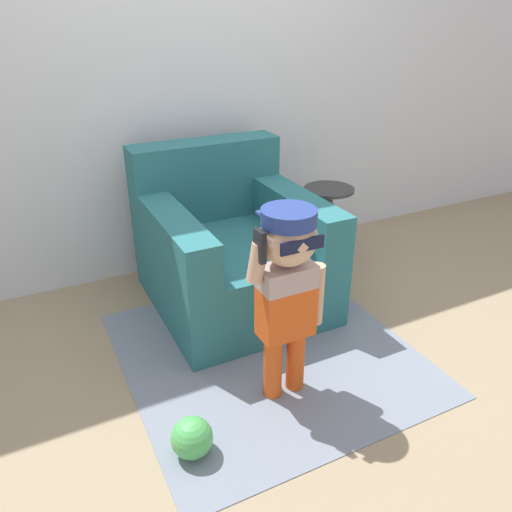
{
  "coord_description": "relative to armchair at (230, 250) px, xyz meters",
  "views": [
    {
      "loc": [
        -1.11,
        -2.15,
        1.6
      ],
      "look_at": [
        -0.13,
        -0.19,
        0.5
      ],
      "focal_mm": 35.0,
      "sensor_mm": 36.0,
      "label": 1
    }
  ],
  "objects": [
    {
      "name": "ground_plane",
      "position": [
        0.06,
        -0.27,
        -0.32
      ],
      "size": [
        10.0,
        10.0,
        0.0
      ],
      "primitive_type": "plane",
      "color": "#998466"
    },
    {
      "name": "rug",
      "position": [
        -0.06,
        -0.59,
        -0.32
      ],
      "size": [
        1.41,
        1.45,
        0.01
      ],
      "color": "gray",
      "rests_on": "ground_plane"
    },
    {
      "name": "wall_back",
      "position": [
        0.06,
        0.61,
        0.98
      ],
      "size": [
        10.0,
        0.05,
        2.6
      ],
      "color": "silver",
      "rests_on": "ground_plane"
    },
    {
      "name": "person_child",
      "position": [
        -0.12,
        -0.87,
        0.28
      ],
      "size": [
        0.37,
        0.28,
        0.9
      ],
      "color": "#E05119",
      "rests_on": "ground_plane"
    },
    {
      "name": "armchair",
      "position": [
        0.0,
        0.0,
        0.0
      ],
      "size": [
        0.91,
        1.03,
        0.89
      ],
      "color": "#286B70",
      "rests_on": "ground_plane"
    },
    {
      "name": "toy_ball",
      "position": [
        -0.63,
        -1.03,
        -0.24
      ],
      "size": [
        0.17,
        0.17,
        0.17
      ],
      "color": "#4CB256",
      "rests_on": "ground_plane"
    },
    {
      "name": "side_table",
      "position": [
        0.78,
        0.15,
        0.0
      ],
      "size": [
        0.33,
        0.33,
        0.54
      ],
      "color": "#333333",
      "rests_on": "ground_plane"
    }
  ]
}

